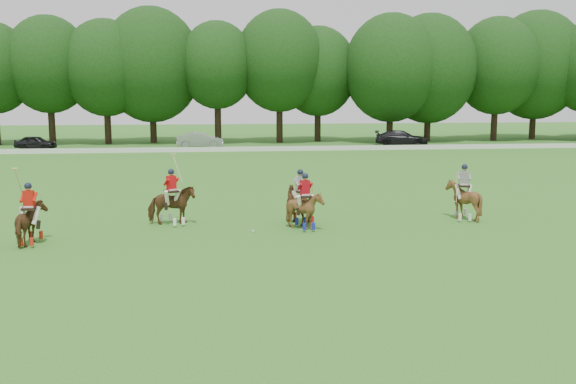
{
  "coord_description": "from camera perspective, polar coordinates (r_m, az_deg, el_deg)",
  "views": [
    {
      "loc": [
        -0.9,
        -21.34,
        5.4
      ],
      "look_at": [
        2.2,
        4.2,
        1.4
      ],
      "focal_mm": 40.0,
      "sensor_mm": 36.0,
      "label": 1
    }
  ],
  "objects": [
    {
      "name": "car_mid",
      "position": [
        64.02,
        -7.83,
        4.6
      ],
      "size": [
        4.59,
        1.63,
        1.51
      ],
      "primitive_type": "imported",
      "rotation": [
        0.0,
        0.0,
        1.56
      ],
      "color": "#99989D",
      "rests_on": "ground"
    },
    {
      "name": "car_right",
      "position": [
        66.91,
        10.05,
        4.75
      ],
      "size": [
        5.76,
        3.55,
        1.56
      ],
      "primitive_type": "imported",
      "rotation": [
        0.0,
        0.0,
        1.3
      ],
      "color": "black",
      "rests_on": "ground"
    },
    {
      "name": "polo_red_b",
      "position": [
        26.79,
        -10.28,
        -1.13
      ],
      "size": [
        2.07,
        1.98,
        2.86
      ],
      "color": "#4E2D14",
      "rests_on": "ground"
    },
    {
      "name": "ground",
      "position": [
        22.03,
        -4.39,
        -5.38
      ],
      "size": [
        180.0,
        180.0,
        0.0
      ],
      "primitive_type": "plane",
      "color": "#2F671D",
      "rests_on": "ground"
    },
    {
      "name": "polo_red_a",
      "position": [
        24.73,
        -21.94,
        -2.53
      ],
      "size": [
        1.13,
        1.83,
        2.78
      ],
      "color": "#4E2D14",
      "rests_on": "ground"
    },
    {
      "name": "polo_stripe_b",
      "position": [
        28.44,
        15.31,
        -0.65
      ],
      "size": [
        1.68,
        1.8,
        2.39
      ],
      "color": "#4E2D14",
      "rests_on": "ground"
    },
    {
      "name": "polo_stripe_a",
      "position": [
        26.67,
        1.09,
        -1.07
      ],
      "size": [
        1.67,
        2.0,
        2.26
      ],
      "color": "#4E2D14",
      "rests_on": "ground"
    },
    {
      "name": "car_left",
      "position": [
        66.14,
        -21.51,
        4.12
      ],
      "size": [
        4.08,
        2.19,
        1.32
      ],
      "primitive_type": "imported",
      "rotation": [
        0.0,
        0.0,
        1.4
      ],
      "color": "black",
      "rests_on": "ground"
    },
    {
      "name": "polo_red_c",
      "position": [
        25.5,
        1.52,
        -1.55
      ],
      "size": [
        1.42,
        1.55,
        2.25
      ],
      "color": "#4E2D14",
      "rests_on": "ground"
    },
    {
      "name": "polo_ball",
      "position": [
        25.13,
        -3.12,
        -3.48
      ],
      "size": [
        0.09,
        0.09,
        0.09
      ],
      "primitive_type": "sphere",
      "color": "white",
      "rests_on": "ground"
    },
    {
      "name": "boundary_rail",
      "position": [
        59.57,
        -6.05,
        3.8
      ],
      "size": [
        120.0,
        0.1,
        0.44
      ],
      "primitive_type": "cube",
      "color": "white",
      "rests_on": "ground"
    },
    {
      "name": "tree_line",
      "position": [
        69.45,
        -6.08,
        11.13
      ],
      "size": [
        117.98,
        14.32,
        14.75
      ],
      "color": "black",
      "rests_on": "ground"
    }
  ]
}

